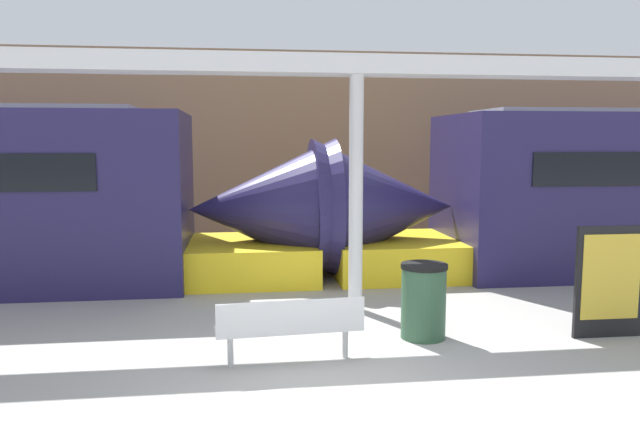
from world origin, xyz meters
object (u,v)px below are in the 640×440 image
(poster_board, at_px, (610,281))
(support_column_near, at_px, (356,195))
(bench_near, at_px, (290,325))
(trash_bin, at_px, (423,301))

(poster_board, xyz_separation_m, support_column_near, (-3.06, 1.78, 1.02))
(bench_near, height_order, support_column_near, support_column_near)
(bench_near, bearing_deg, poster_board, 1.69)
(poster_board, height_order, support_column_near, support_column_near)
(trash_bin, xyz_separation_m, support_column_near, (-0.63, 1.50, 1.28))
(poster_board, bearing_deg, bench_near, -173.68)
(bench_near, distance_m, trash_bin, 1.97)
(poster_board, relative_size, support_column_near, 0.42)
(bench_near, xyz_separation_m, trash_bin, (1.82, 0.75, 0.03))
(bench_near, distance_m, support_column_near, 2.86)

